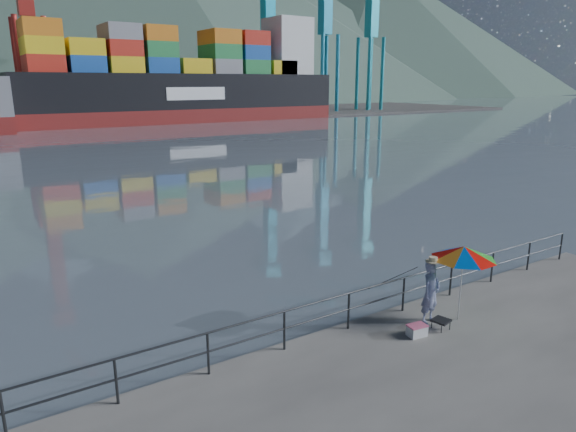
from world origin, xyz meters
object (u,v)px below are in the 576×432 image
at_px(fisherman, 431,293).
at_px(container_ship, 194,84).
at_px(beach_umbrella, 464,253).
at_px(cooler_bag, 417,331).

distance_m(fisherman, container_ship, 79.22).
distance_m(beach_umbrella, cooler_bag, 2.43).
xyz_separation_m(fisherman, cooler_bag, (-0.86, -0.38, -0.72)).
relative_size(fisherman, container_ship, 0.03).
relative_size(beach_umbrella, container_ship, 0.04).
height_order(fisherman, cooler_bag, fisherman).
height_order(fisherman, beach_umbrella, beach_umbrella).
bearing_deg(fisherman, container_ship, 62.35).
bearing_deg(fisherman, cooler_bag, -165.32).
distance_m(fisherman, cooler_bag, 1.19).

